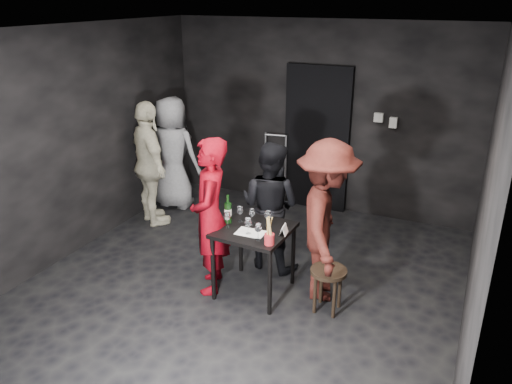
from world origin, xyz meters
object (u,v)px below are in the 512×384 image
at_px(tasting_table, 254,237).
at_px(wine_bottle, 228,212).
at_px(woman_black, 270,205).
at_px(breadstick_cup, 269,231).
at_px(stool, 328,277).
at_px(hand_truck, 274,191).
at_px(bystander_cream, 149,156).
at_px(server_red, 210,207).
at_px(man_maroon, 327,211).
at_px(bystander_grey, 173,148).

distance_m(tasting_table, wine_bottle, 0.38).
distance_m(woman_black, breadstick_cup, 0.93).
bearing_deg(stool, hand_truck, 123.99).
relative_size(bystander_cream, breadstick_cup, 6.47).
bearing_deg(woman_black, server_red, 69.15).
distance_m(man_maroon, bystander_cream, 2.80).
bearing_deg(wine_bottle, bystander_cream, 150.50).
height_order(stool, server_red, server_red).
relative_size(bystander_cream, wine_bottle, 6.28).
xyz_separation_m(stool, bystander_cream, (-2.84, 0.99, 0.60)).
relative_size(bystander_grey, breadstick_cup, 6.02).
height_order(stool, woman_black, woman_black).
relative_size(server_red, bystander_cream, 0.97).
xyz_separation_m(hand_truck, tasting_table, (0.75, -2.33, 0.45)).
relative_size(server_red, wine_bottle, 6.09).
xyz_separation_m(hand_truck, man_maroon, (1.44, -2.07, 0.77)).
xyz_separation_m(woman_black, bystander_cream, (-1.94, 0.39, 0.22)).
bearing_deg(hand_truck, server_red, -92.73).
bearing_deg(wine_bottle, tasting_table, -2.85).
relative_size(stool, breadstick_cup, 1.55).
bearing_deg(stool, man_maroon, 116.38).
distance_m(tasting_table, man_maroon, 0.80).
bearing_deg(stool, bystander_cream, 160.77).
xyz_separation_m(woman_black, man_maroon, (0.76, -0.33, 0.21)).
relative_size(server_red, bystander_grey, 1.04).
height_order(bystander_grey, wine_bottle, bystander_grey).
height_order(bystander_grey, breadstick_cup, bystander_grey).
bearing_deg(wine_bottle, bystander_grey, 137.69).
distance_m(stool, bystander_grey, 3.37).
bearing_deg(man_maroon, hand_truck, 17.29).
distance_m(hand_truck, woman_black, 1.94).
bearing_deg(breadstick_cup, bystander_cream, 151.75).
bearing_deg(bystander_cream, bystander_grey, -49.93).
bearing_deg(server_red, woman_black, 127.45).
relative_size(server_red, breadstick_cup, 6.27).
bearing_deg(wine_bottle, breadstick_cup, -24.46).
height_order(server_red, wine_bottle, server_red).
xyz_separation_m(man_maroon, bystander_grey, (-2.76, 1.36, -0.06)).
relative_size(tasting_table, stool, 1.60).
bearing_deg(breadstick_cup, bystander_grey, 141.48).
height_order(tasting_table, woman_black, woman_black).
height_order(man_maroon, breadstick_cup, man_maroon).
bearing_deg(woman_black, stool, 153.08).
bearing_deg(stool, server_red, -175.12).
height_order(server_red, bystander_grey, server_red).
xyz_separation_m(server_red, wine_bottle, (0.14, 0.13, -0.08)).
distance_m(man_maroon, breadstick_cup, 0.66).
distance_m(tasting_table, server_red, 0.55).
xyz_separation_m(man_maroon, wine_bottle, (-1.00, -0.25, -0.10)).
bearing_deg(bystander_grey, hand_truck, -153.06).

